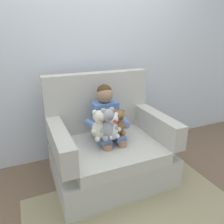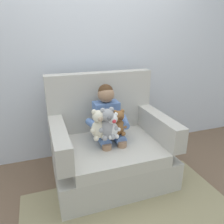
% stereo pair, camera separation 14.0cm
% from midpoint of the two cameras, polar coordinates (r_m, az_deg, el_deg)
% --- Properties ---
extents(ground_plane, '(8.00, 8.00, 0.00)m').
position_cam_midpoint_polar(ground_plane, '(2.49, 1.47, -16.83)').
color(ground_plane, brown).
extents(back_wall, '(6.00, 0.10, 2.60)m').
position_cam_midpoint_polar(back_wall, '(2.66, -3.82, 15.88)').
color(back_wall, silver).
rests_on(back_wall, ground).
extents(armchair, '(1.18, 0.89, 1.10)m').
position_cam_midpoint_polar(armchair, '(2.35, 1.06, -9.40)').
color(armchair, '#BCB7AD').
rests_on(armchair, ground).
extents(seated_child, '(0.45, 0.39, 0.82)m').
position_cam_midpoint_polar(seated_child, '(2.22, 0.79, -2.37)').
color(seated_child, '#597AB7').
rests_on(seated_child, armchair).
extents(plush_brown, '(0.16, 0.13, 0.27)m').
position_cam_midpoint_polar(plush_brown, '(2.11, 3.73, -3.02)').
color(plush_brown, brown).
rests_on(plush_brown, armchair).
extents(plush_white, '(0.15, 0.12, 0.26)m').
position_cam_midpoint_polar(plush_white, '(2.06, 2.06, -3.79)').
color(plush_white, white).
rests_on(plush_white, armchair).
extents(plush_cream, '(0.18, 0.15, 0.30)m').
position_cam_midpoint_polar(plush_cream, '(2.03, -1.60, -3.48)').
color(plush_cream, silver).
rests_on(plush_cream, armchair).
extents(plush_grey, '(0.19, 0.15, 0.31)m').
position_cam_midpoint_polar(plush_grey, '(2.04, 0.72, -3.25)').
color(plush_grey, '#9E9EA3').
rests_on(plush_grey, armchair).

